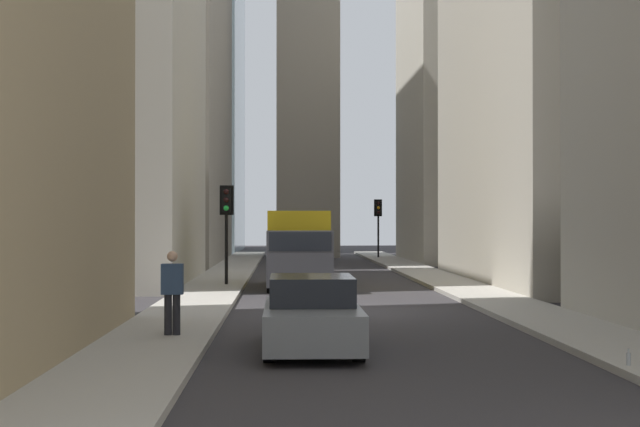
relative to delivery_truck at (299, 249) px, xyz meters
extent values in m
plane|color=#302D30|center=(-8.99, -1.40, -1.46)|extent=(135.00, 135.00, 0.00)
cube|color=#A8A399|center=(-8.99, 3.10, -1.39)|extent=(90.00, 2.20, 0.14)
cube|color=#A8A399|center=(-8.99, -5.90, -1.39)|extent=(90.00, 2.20, 0.14)
cube|color=beige|center=(21.33, -12.00, 9.38)|extent=(12.15, 10.00, 21.67)
cube|color=#A8A091|center=(2.19, -12.00, 8.84)|extent=(16.95, 10.00, 20.61)
cube|color=#B7B2A5|center=(2.63, 9.20, 7.78)|extent=(12.45, 10.00, 18.48)
cube|color=gray|center=(20.42, 9.20, 13.13)|extent=(18.94, 10.00, 29.18)
cube|color=gray|center=(29.35, -1.08, 8.60)|extent=(4.29, 4.29, 20.12)
cube|color=yellow|center=(0.91, 0.00, 0.08)|extent=(4.60, 2.25, 2.60)
cube|color=#38383D|center=(-2.29, 0.00, -0.27)|extent=(1.90, 2.25, 1.90)
cube|color=black|center=(-2.29, 0.00, 0.33)|extent=(1.92, 2.09, 0.64)
cylinder|color=black|center=(-2.29, -0.99, -1.02)|extent=(0.88, 0.28, 0.88)
cylinder|color=black|center=(-2.29, 0.98, -1.02)|extent=(0.88, 0.28, 0.88)
cylinder|color=black|center=(2.31, -0.99, -1.02)|extent=(0.88, 0.28, 0.88)
cylinder|color=black|center=(2.31, 0.98, -1.02)|extent=(0.88, 0.28, 0.88)
cube|color=slate|center=(-16.20, 0.00, -0.93)|extent=(4.30, 1.78, 0.70)
cube|color=black|center=(-16.00, 0.00, -0.31)|extent=(2.10, 1.58, 0.54)
cylinder|color=black|center=(-17.55, -0.78, -1.14)|extent=(0.64, 0.22, 0.64)
cylinder|color=black|center=(-17.55, 0.78, -1.14)|extent=(0.64, 0.22, 0.64)
cylinder|color=black|center=(-14.85, -0.78, -1.14)|extent=(0.64, 0.22, 0.64)
cylinder|color=black|center=(-14.85, 0.78, -1.14)|extent=(0.64, 0.22, 0.64)
cylinder|color=black|center=(0.15, 2.67, 0.01)|extent=(0.12, 0.12, 2.66)
cube|color=black|center=(0.15, 2.67, 1.79)|extent=(0.28, 0.32, 0.90)
cube|color=black|center=(0.30, 2.67, 1.79)|extent=(0.03, 0.52, 1.10)
sphere|color=black|center=(-0.01, 2.67, 2.09)|extent=(0.20, 0.20, 0.20)
sphere|color=black|center=(-0.01, 2.67, 1.79)|extent=(0.20, 0.20, 0.20)
sphere|color=green|center=(-0.01, 2.67, 1.49)|extent=(0.20, 0.20, 0.20)
cylinder|color=black|center=(24.94, -5.55, 0.05)|extent=(0.12, 0.12, 2.75)
cube|color=black|center=(24.94, -5.55, 1.88)|extent=(0.28, 0.32, 0.90)
cube|color=black|center=(25.10, -5.55, 1.88)|extent=(0.03, 0.52, 1.10)
sphere|color=black|center=(24.78, -5.55, 2.18)|extent=(0.20, 0.20, 0.20)
sphere|color=orange|center=(24.78, -5.55, 1.88)|extent=(0.20, 0.20, 0.20)
sphere|color=black|center=(24.78, -5.55, 1.58)|extent=(0.20, 0.20, 0.20)
cylinder|color=black|center=(-14.76, 2.73, -0.90)|extent=(0.16, 0.16, 0.83)
cylinder|color=black|center=(-14.76, 2.90, -0.90)|extent=(0.16, 0.16, 0.83)
cube|color=navy|center=(-14.76, 2.82, -0.18)|extent=(0.26, 0.44, 0.63)
sphere|color=tan|center=(-14.76, 2.82, 0.29)|extent=(0.22, 0.22, 0.22)
cylinder|color=#999EA3|center=(-18.98, -5.03, -1.22)|extent=(0.07, 0.07, 0.20)
cylinder|color=#999EA3|center=(-18.98, -5.03, -1.08)|extent=(0.03, 0.03, 0.07)
camera|label=1|loc=(-33.38, 0.52, 1.01)|focal=50.80mm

